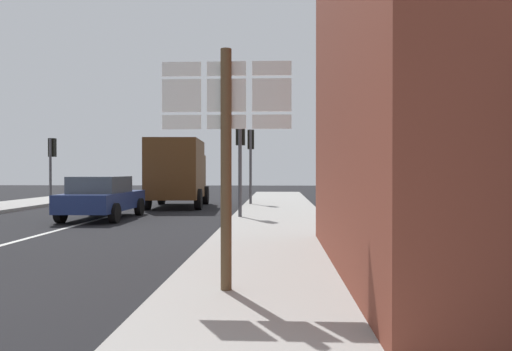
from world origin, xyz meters
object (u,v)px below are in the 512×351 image
(delivery_truck, at_px, (178,171))
(traffic_light_far_right, at_px, (251,150))
(sedan_far, at_px, (102,197))
(traffic_light_near_right, at_px, (240,145))
(traffic_light_far_left, at_px, (52,156))
(route_sign_post, at_px, (226,143))

(delivery_truck, bearing_deg, traffic_light_far_right, 8.66)
(sedan_far, bearing_deg, traffic_light_near_right, -2.90)
(sedan_far, xyz_separation_m, traffic_light_far_right, (4.79, 5.98, 1.89))
(traffic_light_far_right, relative_size, traffic_light_far_left, 1.10)
(delivery_truck, height_order, traffic_light_far_right, traffic_light_far_right)
(route_sign_post, bearing_deg, traffic_light_far_right, 92.09)
(sedan_far, xyz_separation_m, traffic_light_near_right, (4.79, -0.24, 1.78))
(traffic_light_far_right, bearing_deg, route_sign_post, -87.91)
(delivery_truck, xyz_separation_m, traffic_light_near_right, (3.33, -5.72, 0.89))
(delivery_truck, relative_size, traffic_light_far_right, 1.43)
(route_sign_post, xyz_separation_m, traffic_light_near_right, (-0.59, 9.80, 0.53))
(traffic_light_far_left, bearing_deg, sedan_far, -52.82)
(delivery_truck, relative_size, route_sign_post, 1.60)
(route_sign_post, bearing_deg, traffic_light_near_right, 93.42)
(sedan_far, relative_size, traffic_light_far_left, 1.29)
(delivery_truck, distance_m, traffic_light_far_left, 6.54)
(traffic_light_far_right, distance_m, traffic_light_far_left, 9.76)
(delivery_truck, xyz_separation_m, traffic_light_far_left, (-6.41, 1.05, 0.76))
(traffic_light_near_right, bearing_deg, traffic_light_far_left, 145.22)
(sedan_far, xyz_separation_m, route_sign_post, (5.38, -10.05, 1.24))
(route_sign_post, relative_size, traffic_light_far_right, 0.89)
(route_sign_post, relative_size, traffic_light_far_left, 0.98)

